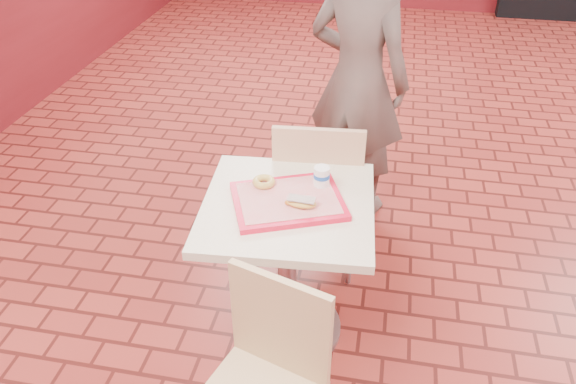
% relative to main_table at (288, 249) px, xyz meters
% --- Properties ---
extents(wainscot_band, '(8.00, 10.00, 1.00)m').
position_rel_main_table_xyz_m(wainscot_band, '(1.24, 0.83, -0.03)').
color(wainscot_band, '#5B1116').
rests_on(wainscot_band, ground).
extents(main_table, '(0.74, 0.74, 0.78)m').
position_rel_main_table_xyz_m(main_table, '(0.00, 0.00, 0.00)').
color(main_table, beige).
rests_on(main_table, ground).
extents(chair_main_front, '(0.51, 0.51, 0.88)m').
position_rel_main_table_xyz_m(chair_main_front, '(0.05, -0.67, -0.04)').
color(chair_main_front, tan).
rests_on(chair_main_front, ground).
extents(chair_main_back, '(0.48, 0.48, 0.96)m').
position_rel_main_table_xyz_m(chair_main_back, '(0.07, 0.49, 0.01)').
color(chair_main_back, tan).
rests_on(chair_main_back, ground).
extents(customer, '(0.74, 0.60, 1.74)m').
position_rel_main_table_xyz_m(customer, '(0.19, 1.19, 0.34)').
color(customer, brown).
rests_on(customer, ground).
extents(serving_tray, '(0.47, 0.36, 0.03)m').
position_rel_main_table_xyz_m(serving_tray, '(0.00, 0.00, 0.27)').
color(serving_tray, red).
rests_on(serving_tray, main_table).
extents(ring_donut, '(0.13, 0.13, 0.03)m').
position_rel_main_table_xyz_m(ring_donut, '(-0.13, 0.08, 0.30)').
color(ring_donut, gold).
rests_on(ring_donut, serving_tray).
extents(long_john_donut, '(0.14, 0.07, 0.04)m').
position_rel_main_table_xyz_m(long_john_donut, '(0.06, -0.05, 0.30)').
color(long_john_donut, gold).
rests_on(long_john_donut, serving_tray).
extents(paper_cup, '(0.07, 0.07, 0.09)m').
position_rel_main_table_xyz_m(paper_cup, '(0.13, 0.13, 0.33)').
color(paper_cup, white).
rests_on(paper_cup, serving_tray).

